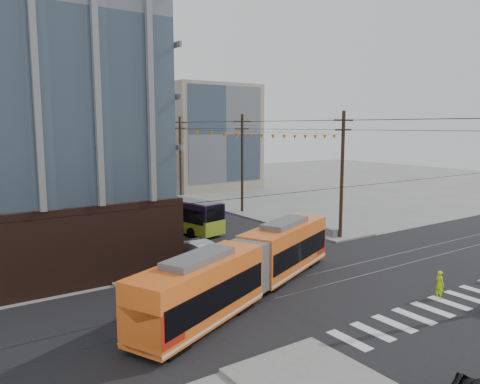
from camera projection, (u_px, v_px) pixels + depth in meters
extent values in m
plane|color=slate|center=(377.00, 296.00, 26.95)|extent=(160.00, 160.00, 0.00)
cube|color=gray|center=(202.00, 137.00, 73.99)|extent=(14.00, 14.00, 16.00)
cube|color=#8C99A5|center=(160.00, 140.00, 91.58)|extent=(16.00, 16.00, 14.00)
cylinder|color=black|center=(138.00, 152.00, 76.68)|extent=(0.30, 0.30, 11.00)
imported|color=#949BA4|center=(190.00, 251.00, 33.66)|extent=(3.47, 5.28, 1.64)
imported|color=#BEB1B3|center=(152.00, 230.00, 40.73)|extent=(2.71, 5.07, 1.40)
imported|color=#4B4D50|center=(124.00, 220.00, 45.62)|extent=(3.48, 4.71, 1.19)
imported|color=#C7FF10|center=(440.00, 285.00, 26.47)|extent=(0.51, 0.66, 1.62)
cube|color=gray|center=(321.00, 230.00, 42.25)|extent=(1.22, 4.02, 0.79)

